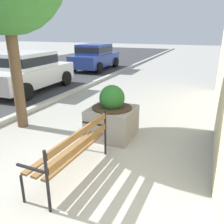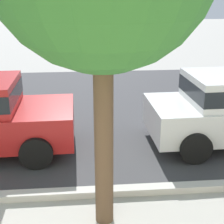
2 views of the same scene
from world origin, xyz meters
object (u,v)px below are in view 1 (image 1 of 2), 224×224
Objects in this scene: concrete_planter at (112,117)px; parked_car_white at (29,70)px; park_bench at (73,147)px; parked_car_blue at (95,56)px.

concrete_planter is 5.62m from parked_car_white.
park_bench is 6.69m from parked_car_white.
parked_car_white is at bearing 59.78° from concrete_planter.
concrete_planter reaches higher than park_bench.
concrete_planter is at bearing -151.27° from parked_car_blue.
parked_car_white is 1.00× the size of parked_car_blue.
park_bench is 0.44× the size of parked_car_white.
concrete_planter is (1.74, 0.03, -0.06)m from park_bench.
parked_car_blue reaches higher than concrete_planter.
park_bench is at bearing -133.06° from parked_car_white.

